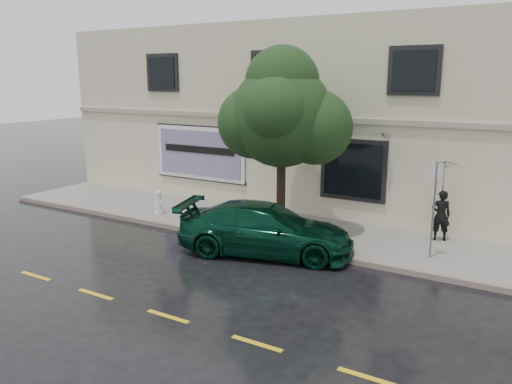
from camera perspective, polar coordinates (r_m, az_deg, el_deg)
The scene contains 12 objects.
ground at distance 14.90m, azimuth -7.75°, elevation -6.73°, with size 90.00×90.00×0.00m, color black.
sidewalk at distance 17.41m, azimuth -1.14°, elevation -3.46°, with size 20.00×3.50×0.15m, color gray.
curb at distance 16.01m, azimuth -4.44°, elevation -4.97°, with size 20.00×0.18×0.16m, color gray.
road_marking at distance 12.55m, azimuth -17.85°, elevation -11.06°, with size 19.00×0.12×0.01m, color gold.
building at distance 21.86m, azimuth 6.85°, elevation 8.91°, with size 20.00×8.12×7.00m.
billboard at distance 20.11m, azimuth -6.46°, elevation 4.44°, with size 4.30×0.16×2.20m.
car at distance 14.38m, azimuth 1.09°, elevation -4.26°, with size 2.22×5.04×1.47m, color #083222.
pedestrian at distance 16.06m, azimuth 20.36°, elevation -2.53°, with size 0.57×0.37×1.56m, color black.
umbrella at distance 15.81m, azimuth 20.69°, elevation 1.54°, with size 1.04×1.04×0.77m, color black.
street_tree at distance 15.40m, azimuth 2.97°, elevation 8.61°, with size 3.14×3.14×5.27m.
fire_hydrant at distance 18.54m, azimuth -11.05°, elevation -1.11°, with size 0.35×0.33×0.86m.
sign_pole at distance 14.21m, azimuth 19.71°, elevation -0.98°, with size 0.32×0.12×2.68m.
Camera 1 is at (8.79, -10.97, 4.95)m, focal length 35.00 mm.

